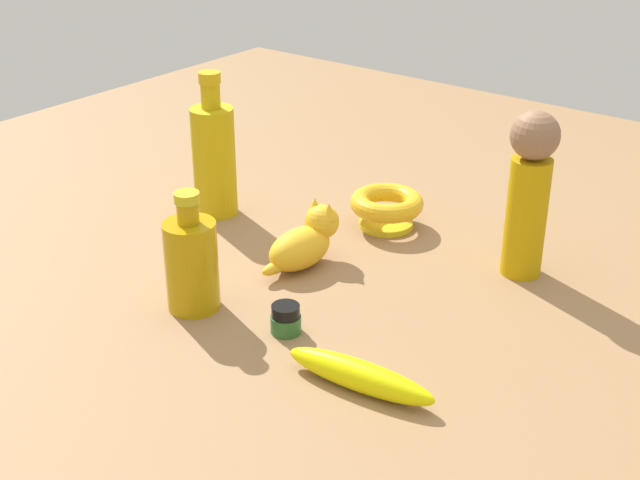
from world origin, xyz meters
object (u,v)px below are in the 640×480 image
object	(u,v)px
banana	(360,376)
cat_figurine	(305,241)
bottle_tall	(214,157)
bottle_short	(191,262)
nail_polish_jar	(286,319)
bowl	(387,206)
person_figure_adult	(529,190)

from	to	relation	value
banana	cat_figurine	distance (m)	0.33
bottle_tall	cat_figurine	distance (m)	0.25
bottle_short	cat_figurine	bearing A→B (deg)	-102.67
nail_polish_jar	banana	bearing A→B (deg)	163.45
bowl	bottle_short	bearing A→B (deg)	80.42
person_figure_adult	banana	size ratio (longest dim) A/B	1.28
nail_polish_jar	person_figure_adult	world-z (taller)	person_figure_adult
person_figure_adult	cat_figurine	size ratio (longest dim) A/B	1.66
bottle_tall	cat_figurine	bearing A→B (deg)	166.57
bottle_tall	nail_polish_jar	world-z (taller)	bottle_tall
banana	cat_figurine	bearing A→B (deg)	-45.96
nail_polish_jar	bottle_short	size ratio (longest dim) A/B	0.24
banana	bottle_tall	bearing A→B (deg)	-34.50
person_figure_adult	banana	xyz separation A→B (m)	(0.02, 0.39, -0.11)
nail_polish_jar	bottle_short	distance (m)	0.15
nail_polish_jar	banana	world-z (taller)	nail_polish_jar
nail_polish_jar	cat_figurine	bearing A→B (deg)	-59.15
cat_figurine	nail_polish_jar	bearing A→B (deg)	120.85
bowl	cat_figurine	distance (m)	0.19
bottle_short	cat_figurine	xyz separation A→B (m)	(-0.04, -0.19, -0.03)
person_figure_adult	bowl	world-z (taller)	person_figure_adult
nail_polish_jar	person_figure_adult	bearing A→B (deg)	-116.49
person_figure_adult	bottle_short	bearing A→B (deg)	49.72
person_figure_adult	bottle_short	distance (m)	0.49
nail_polish_jar	bottle_short	world-z (taller)	bottle_short
bottle_tall	person_figure_adult	xyz separation A→B (m)	(-0.51, -0.12, 0.03)
bottle_tall	person_figure_adult	world-z (taller)	person_figure_adult
bottle_tall	banana	bearing A→B (deg)	151.32
person_figure_adult	bottle_short	size ratio (longest dim) A/B	1.46
bottle_tall	person_figure_adult	bearing A→B (deg)	-166.90
person_figure_adult	banana	world-z (taller)	person_figure_adult
nail_polish_jar	person_figure_adult	distance (m)	0.40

